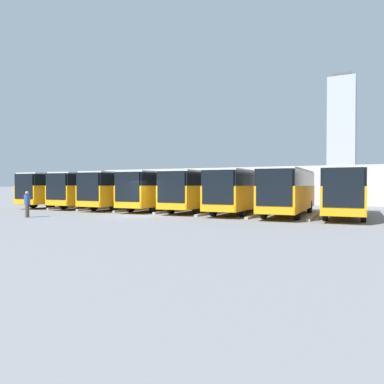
{
  "coord_description": "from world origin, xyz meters",
  "views": [
    {
      "loc": [
        -15.39,
        21.98,
        2.24
      ],
      "look_at": [
        -1.35,
        -5.36,
        1.61
      ],
      "focal_mm": 35.0,
      "sensor_mm": 36.0,
      "label": 1
    }
  ],
  "objects_px": {
    "bus_2": "(241,190)",
    "pedestrian": "(27,203)",
    "bus_3": "(200,189)",
    "bus_4": "(162,189)",
    "bus_7": "(67,188)",
    "bus_1": "(289,190)",
    "bus_5": "(126,189)",
    "bus_0": "(346,190)",
    "bus_6": "(96,189)"
  },
  "relations": [
    {
      "from": "bus_0",
      "to": "bus_2",
      "type": "distance_m",
      "value": 7.48
    },
    {
      "from": "bus_7",
      "to": "pedestrian",
      "type": "distance_m",
      "value": 12.54
    },
    {
      "from": "bus_0",
      "to": "bus_6",
      "type": "distance_m",
      "value": 22.44
    },
    {
      "from": "bus_2",
      "to": "bus_6",
      "type": "distance_m",
      "value": 14.96
    },
    {
      "from": "bus_0",
      "to": "bus_1",
      "type": "distance_m",
      "value": 3.76
    },
    {
      "from": "pedestrian",
      "to": "bus_7",
      "type": "bearing_deg",
      "value": 2.91
    },
    {
      "from": "bus_4",
      "to": "bus_7",
      "type": "bearing_deg",
      "value": -3.32
    },
    {
      "from": "bus_6",
      "to": "bus_7",
      "type": "relative_size",
      "value": 1.0
    },
    {
      "from": "bus_1",
      "to": "bus_3",
      "type": "distance_m",
      "value": 7.52
    },
    {
      "from": "bus_4",
      "to": "bus_1",
      "type": "bearing_deg",
      "value": 172.72
    },
    {
      "from": "bus_1",
      "to": "bus_6",
      "type": "relative_size",
      "value": 1.0
    },
    {
      "from": "bus_0",
      "to": "bus_3",
      "type": "height_order",
      "value": "same"
    },
    {
      "from": "bus_3",
      "to": "pedestrian",
      "type": "bearing_deg",
      "value": 49.3
    },
    {
      "from": "bus_2",
      "to": "pedestrian",
      "type": "distance_m",
      "value": 15.41
    },
    {
      "from": "bus_5",
      "to": "bus_7",
      "type": "relative_size",
      "value": 1.0
    },
    {
      "from": "bus_0",
      "to": "bus_5",
      "type": "height_order",
      "value": "same"
    },
    {
      "from": "bus_1",
      "to": "pedestrian",
      "type": "height_order",
      "value": "bus_1"
    },
    {
      "from": "bus_0",
      "to": "bus_6",
      "type": "height_order",
      "value": "same"
    },
    {
      "from": "bus_5",
      "to": "bus_6",
      "type": "bearing_deg",
      "value": -7.58
    },
    {
      "from": "bus_3",
      "to": "bus_0",
      "type": "bearing_deg",
      "value": 174.37
    },
    {
      "from": "bus_0",
      "to": "bus_7",
      "type": "distance_m",
      "value": 26.17
    },
    {
      "from": "bus_6",
      "to": "pedestrian",
      "type": "distance_m",
      "value": 11.06
    },
    {
      "from": "bus_4",
      "to": "bus_5",
      "type": "distance_m",
      "value": 3.74
    },
    {
      "from": "bus_5",
      "to": "pedestrian",
      "type": "relative_size",
      "value": 6.14
    },
    {
      "from": "bus_2",
      "to": "bus_4",
      "type": "bearing_deg",
      "value": -6.57
    },
    {
      "from": "bus_1",
      "to": "bus_6",
      "type": "height_order",
      "value": "same"
    },
    {
      "from": "bus_4",
      "to": "bus_5",
      "type": "height_order",
      "value": "same"
    },
    {
      "from": "bus_2",
      "to": "bus_7",
      "type": "bearing_deg",
      "value": -4.62
    },
    {
      "from": "bus_4",
      "to": "bus_7",
      "type": "relative_size",
      "value": 1.0
    },
    {
      "from": "bus_0",
      "to": "bus_1",
      "type": "bearing_deg",
      "value": 2.45
    },
    {
      "from": "bus_1",
      "to": "bus_3",
      "type": "bearing_deg",
      "value": -9.65
    },
    {
      "from": "bus_0",
      "to": "bus_4",
      "type": "height_order",
      "value": "same"
    },
    {
      "from": "bus_1",
      "to": "bus_4",
      "type": "bearing_deg",
      "value": -7.28
    },
    {
      "from": "bus_2",
      "to": "bus_1",
      "type": "bearing_deg",
      "value": 171.31
    },
    {
      "from": "bus_5",
      "to": "bus_2",
      "type": "bearing_deg",
      "value": 175.15
    },
    {
      "from": "bus_0",
      "to": "bus_5",
      "type": "xyz_separation_m",
      "value": [
        18.69,
        -0.25,
        0.0
      ]
    },
    {
      "from": "bus_0",
      "to": "bus_4",
      "type": "distance_m",
      "value": 14.96
    },
    {
      "from": "bus_0",
      "to": "bus_7",
      "type": "relative_size",
      "value": 1.0
    },
    {
      "from": "bus_3",
      "to": "bus_4",
      "type": "distance_m",
      "value": 3.74
    },
    {
      "from": "bus_5",
      "to": "pedestrian",
      "type": "xyz_separation_m",
      "value": [
        0.49,
        10.27,
        -0.88
      ]
    },
    {
      "from": "bus_1",
      "to": "bus_0",
      "type": "bearing_deg",
      "value": -177.55
    },
    {
      "from": "bus_4",
      "to": "bus_7",
      "type": "xyz_separation_m",
      "value": [
        11.21,
        0.01,
        0.0
      ]
    },
    {
      "from": "bus_2",
      "to": "bus_5",
      "type": "bearing_deg",
      "value": -4.85
    },
    {
      "from": "bus_2",
      "to": "bus_3",
      "type": "height_order",
      "value": "same"
    },
    {
      "from": "bus_1",
      "to": "bus_4",
      "type": "relative_size",
      "value": 1.0
    },
    {
      "from": "bus_0",
      "to": "bus_5",
      "type": "relative_size",
      "value": 1.0
    },
    {
      "from": "bus_7",
      "to": "bus_2",
      "type": "bearing_deg",
      "value": 175.38
    },
    {
      "from": "bus_7",
      "to": "pedestrian",
      "type": "bearing_deg",
      "value": 120.55
    },
    {
      "from": "bus_7",
      "to": "bus_0",
      "type": "bearing_deg",
      "value": 175.81
    },
    {
      "from": "bus_4",
      "to": "bus_5",
      "type": "bearing_deg",
      "value": -1.42
    }
  ]
}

